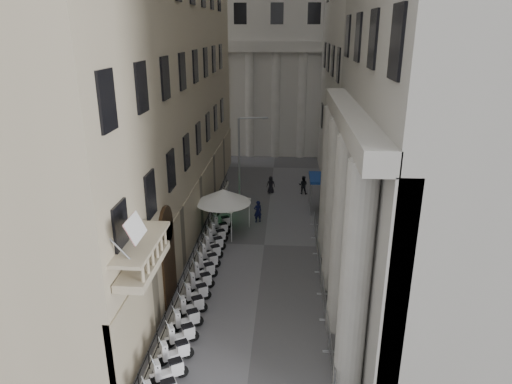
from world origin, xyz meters
TOP-DOWN VIEW (x-y plane):
  - far_building at (0.00, 48.00)m, footprint 22.00×10.00m
  - iron_fence at (-4.30, 18.00)m, footprint 0.30×28.00m
  - blue_awning at (4.15, 26.00)m, footprint 1.60×3.00m
  - scooter_1 at (-3.38, 5.67)m, footprint 1.50×1.17m
  - scooter_2 at (-3.38, 6.90)m, footprint 1.50×1.17m
  - scooter_3 at (-3.38, 8.12)m, footprint 1.50×1.17m
  - scooter_4 at (-3.38, 9.35)m, footprint 1.50×1.17m
  - scooter_5 at (-3.38, 10.58)m, footprint 1.50×1.17m
  - scooter_6 at (-3.38, 11.80)m, footprint 1.50×1.17m
  - scooter_7 at (-3.38, 13.03)m, footprint 1.50×1.17m
  - scooter_8 at (-3.38, 14.26)m, footprint 1.50×1.17m
  - scooter_9 at (-3.38, 15.48)m, footprint 1.50×1.17m
  - scooter_10 at (-3.38, 16.71)m, footprint 1.50×1.17m
  - scooter_11 at (-3.38, 17.94)m, footprint 1.50×1.17m
  - scooter_12 at (-3.38, 19.16)m, footprint 1.50×1.17m
  - scooter_13 at (-3.38, 20.39)m, footprint 1.50×1.17m
  - scooter_14 at (-3.38, 21.62)m, footprint 1.50×1.17m
  - barrier_1 at (3.67, 6.81)m, footprint 0.60×2.40m
  - barrier_2 at (3.67, 9.31)m, footprint 0.60×2.40m
  - barrier_3 at (3.67, 11.81)m, footprint 0.60×2.40m
  - barrier_4 at (3.67, 14.31)m, footprint 0.60×2.40m
  - barrier_5 at (3.67, 16.81)m, footprint 0.60×2.40m
  - barrier_6 at (3.67, 19.31)m, footprint 0.60×2.40m
  - barrier_7 at (3.67, 21.81)m, footprint 0.60×2.40m
  - security_tent at (-3.60, 21.99)m, footprint 4.11×4.11m
  - street_lamp at (-2.23, 26.52)m, footprint 2.45×0.82m
  - info_kiosk at (-4.19, 24.27)m, footprint 0.46×0.89m
  - pedestrian_a at (-0.73, 23.24)m, footprint 0.77×0.66m
  - pedestrian_b at (3.00, 30.12)m, footprint 0.94×0.79m
  - pedestrian_c at (0.01, 30.15)m, footprint 0.84×0.60m

SIDE VIEW (x-z plane):
  - iron_fence at x=-4.30m, z-range -0.70..0.70m
  - blue_awning at x=4.15m, z-range -1.50..1.50m
  - scooter_1 at x=-3.38m, z-range -0.75..0.75m
  - scooter_2 at x=-3.38m, z-range -0.75..0.75m
  - scooter_3 at x=-3.38m, z-range -0.75..0.75m
  - scooter_4 at x=-3.38m, z-range -0.75..0.75m
  - scooter_5 at x=-3.38m, z-range -0.75..0.75m
  - scooter_6 at x=-3.38m, z-range -0.75..0.75m
  - scooter_7 at x=-3.38m, z-range -0.75..0.75m
  - scooter_8 at x=-3.38m, z-range -0.75..0.75m
  - scooter_9 at x=-3.38m, z-range -0.75..0.75m
  - scooter_10 at x=-3.38m, z-range -0.75..0.75m
  - scooter_11 at x=-3.38m, z-range -0.75..0.75m
  - scooter_12 at x=-3.38m, z-range -0.75..0.75m
  - scooter_13 at x=-3.38m, z-range -0.75..0.75m
  - scooter_14 at x=-3.38m, z-range -0.75..0.75m
  - barrier_1 at x=3.67m, z-range -0.55..0.55m
  - barrier_2 at x=3.67m, z-range -0.55..0.55m
  - barrier_3 at x=3.67m, z-range -0.55..0.55m
  - barrier_4 at x=3.67m, z-range -0.55..0.55m
  - barrier_5 at x=3.67m, z-range -0.55..0.55m
  - barrier_6 at x=3.67m, z-range -0.55..0.55m
  - barrier_7 at x=3.67m, z-range -0.55..0.55m
  - pedestrian_c at x=0.01m, z-range 0.00..1.60m
  - pedestrian_b at x=3.00m, z-range 0.00..1.70m
  - pedestrian_a at x=-0.73m, z-range 0.00..1.78m
  - info_kiosk at x=-4.19m, z-range 0.01..1.82m
  - security_tent at x=-3.60m, z-range 1.12..4.46m
  - street_lamp at x=-2.23m, z-range 0.71..8.39m
  - far_building at x=0.00m, z-range 0.00..30.00m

